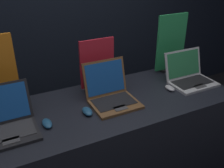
{
  "coord_description": "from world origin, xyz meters",
  "views": [
    {
      "loc": [
        -0.76,
        -1.14,
        1.85
      ],
      "look_at": [
        0.0,
        0.37,
        1.0
      ],
      "focal_mm": 42.0,
      "sensor_mm": 36.0,
      "label": 1
    }
  ],
  "objects_px": {
    "laptop_middle": "(111,93)",
    "laptop_back": "(189,76)",
    "laptop_front": "(7,122)",
    "mouse_back": "(170,88)",
    "promo_stand_middle": "(97,66)",
    "mouse_middle": "(87,111)",
    "mouse_front": "(47,123)",
    "promo_stand_back": "(171,45)"
  },
  "relations": [
    {
      "from": "laptop_middle",
      "to": "mouse_middle",
      "type": "bearing_deg",
      "value": -160.74
    },
    {
      "from": "promo_stand_middle",
      "to": "promo_stand_back",
      "type": "height_order",
      "value": "promo_stand_back"
    },
    {
      "from": "laptop_front",
      "to": "promo_stand_middle",
      "type": "bearing_deg",
      "value": 20.64
    },
    {
      "from": "mouse_front",
      "to": "promo_stand_back",
      "type": "relative_size",
      "value": 0.22
    },
    {
      "from": "laptop_back",
      "to": "mouse_middle",
      "type": "bearing_deg",
      "value": -176.09
    },
    {
      "from": "mouse_middle",
      "to": "promo_stand_middle",
      "type": "bearing_deg",
      "value": 55.12
    },
    {
      "from": "mouse_front",
      "to": "mouse_middle",
      "type": "distance_m",
      "value": 0.28
    },
    {
      "from": "mouse_front",
      "to": "laptop_middle",
      "type": "relative_size",
      "value": 0.33
    },
    {
      "from": "laptop_back",
      "to": "mouse_front",
      "type": "bearing_deg",
      "value": -176.42
    },
    {
      "from": "mouse_middle",
      "to": "laptop_back",
      "type": "bearing_deg",
      "value": 3.91
    },
    {
      "from": "laptop_middle",
      "to": "laptop_back",
      "type": "height_order",
      "value": "laptop_middle"
    },
    {
      "from": "laptop_front",
      "to": "mouse_back",
      "type": "bearing_deg",
      "value": -0.9
    },
    {
      "from": "promo_stand_middle",
      "to": "laptop_back",
      "type": "xyz_separation_m",
      "value": [
        0.74,
        -0.26,
        -0.14
      ]
    },
    {
      "from": "mouse_front",
      "to": "mouse_back",
      "type": "relative_size",
      "value": 1.15
    },
    {
      "from": "mouse_middle",
      "to": "laptop_back",
      "type": "distance_m",
      "value": 0.97
    },
    {
      "from": "laptop_front",
      "to": "promo_stand_middle",
      "type": "relative_size",
      "value": 0.84
    },
    {
      "from": "promo_stand_middle",
      "to": "mouse_back",
      "type": "distance_m",
      "value": 0.61
    },
    {
      "from": "mouse_front",
      "to": "promo_stand_middle",
      "type": "bearing_deg",
      "value": 33.48
    },
    {
      "from": "mouse_front",
      "to": "laptop_front",
      "type": "bearing_deg",
      "value": 166.08
    },
    {
      "from": "laptop_back",
      "to": "laptop_front",
      "type": "bearing_deg",
      "value": -179.2
    },
    {
      "from": "mouse_back",
      "to": "promo_stand_back",
      "type": "relative_size",
      "value": 0.19
    },
    {
      "from": "laptop_middle",
      "to": "promo_stand_middle",
      "type": "relative_size",
      "value": 0.85
    },
    {
      "from": "mouse_front",
      "to": "mouse_middle",
      "type": "xyz_separation_m",
      "value": [
        0.28,
        0.01,
        0.0
      ]
    },
    {
      "from": "laptop_middle",
      "to": "laptop_back",
      "type": "distance_m",
      "value": 0.74
    },
    {
      "from": "laptop_front",
      "to": "mouse_front",
      "type": "bearing_deg",
      "value": -13.92
    },
    {
      "from": "laptop_middle",
      "to": "laptop_back",
      "type": "bearing_deg",
      "value": -1.02
    },
    {
      "from": "promo_stand_middle",
      "to": "promo_stand_back",
      "type": "distance_m",
      "value": 0.74
    },
    {
      "from": "mouse_front",
      "to": "laptop_back",
      "type": "bearing_deg",
      "value": 3.58
    },
    {
      "from": "laptop_back",
      "to": "laptop_middle",
      "type": "bearing_deg",
      "value": 178.98
    },
    {
      "from": "mouse_back",
      "to": "laptop_middle",
      "type": "bearing_deg",
      "value": 173.98
    },
    {
      "from": "promo_stand_middle",
      "to": "laptop_back",
      "type": "height_order",
      "value": "promo_stand_middle"
    },
    {
      "from": "mouse_back",
      "to": "promo_stand_back",
      "type": "height_order",
      "value": "promo_stand_back"
    },
    {
      "from": "mouse_middle",
      "to": "laptop_front",
      "type": "bearing_deg",
      "value": 174.98
    },
    {
      "from": "laptop_middle",
      "to": "mouse_middle",
      "type": "height_order",
      "value": "laptop_middle"
    },
    {
      "from": "promo_stand_back",
      "to": "laptop_back",
      "type": "bearing_deg",
      "value": -90.0
    },
    {
      "from": "laptop_front",
      "to": "mouse_middle",
      "type": "height_order",
      "value": "laptop_front"
    },
    {
      "from": "laptop_back",
      "to": "promo_stand_back",
      "type": "relative_size",
      "value": 0.7
    },
    {
      "from": "laptop_front",
      "to": "laptop_middle",
      "type": "relative_size",
      "value": 0.99
    },
    {
      "from": "laptop_front",
      "to": "promo_stand_back",
      "type": "xyz_separation_m",
      "value": [
        1.48,
        0.3,
        0.19
      ]
    },
    {
      "from": "laptop_front",
      "to": "promo_stand_back",
      "type": "height_order",
      "value": "promo_stand_back"
    },
    {
      "from": "laptop_front",
      "to": "promo_stand_middle",
      "type": "xyz_separation_m",
      "value": [
        0.74,
        0.28,
        0.14
      ]
    },
    {
      "from": "mouse_front",
      "to": "laptop_back",
      "type": "distance_m",
      "value": 1.25
    }
  ]
}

